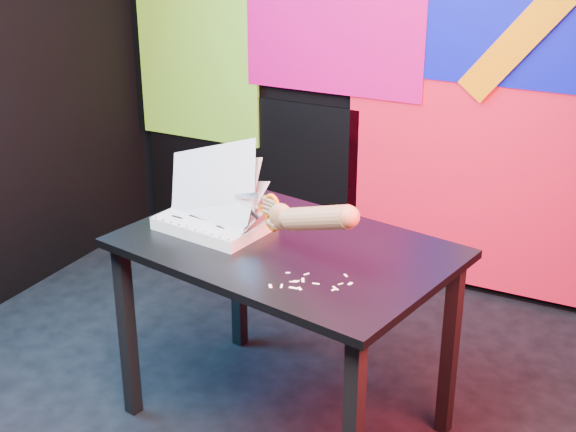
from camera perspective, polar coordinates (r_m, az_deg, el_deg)
The scene contains 7 objects.
room at distance 2.62m, azimuth -4.91°, elevation 9.80°, with size 3.01×3.01×2.71m.
backdrop at distance 3.98m, azimuth 7.31°, elevation 8.29°, with size 2.88×0.05×2.08m.
work_table at distance 2.87m, azimuth -0.17°, elevation -3.79°, with size 1.26×0.96×0.75m.
printout_stack at distance 2.96m, azimuth -5.26°, elevation -0.29°, with size 0.45×0.33×0.36m.
scissors at distance 2.74m, azimuth -1.35°, elevation 0.34°, with size 0.23×0.10×0.14m.
hand_forearm at distance 2.58m, azimuth 1.69°, elevation -0.11°, with size 0.41×0.19×0.18m.
paper_clippings at distance 2.56m, azimuth 1.45°, elevation -4.82°, with size 0.23×0.20×0.00m.
Camera 1 is at (1.36, -2.17, 1.93)m, focal length 50.00 mm.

